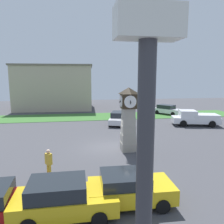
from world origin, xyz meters
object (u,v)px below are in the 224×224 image
bollard_near_tower (141,151)px  car_by_building (129,188)px  car_end_of_row (167,110)px  bollard_mid_row (140,160)px  pedestrian_by_cars (49,162)px  pickup_truck (195,118)px  car_silver_hatch (119,118)px  clock_tower (128,118)px  car_near_tower (63,198)px

bollard_near_tower → car_by_building: size_ratio=0.28×
car_by_building → car_end_of_row: (11.83, 23.36, 0.00)m
bollard_mid_row → pedestrian_by_cars: size_ratio=0.49×
pickup_truck → car_silver_hatch: bearing=165.9°
bollard_mid_row → pedestrian_by_cars: pedestrian_by_cars is taller
car_by_building → pedestrian_by_cars: 5.10m
car_silver_hatch → pedestrian_by_cars: (-6.78, -14.18, 0.23)m
bollard_mid_row → pickup_truck: (10.15, 11.03, 0.50)m
clock_tower → bollard_mid_row: clock_tower is taller
pickup_truck → car_near_tower: bearing=-133.6°
clock_tower → car_by_building: bearing=-102.8°
bollard_near_tower → car_silver_hatch: (0.61, 11.92, 0.22)m
bollard_mid_row → car_near_tower: 6.51m
clock_tower → car_near_tower: clock_tower is taller
car_by_building → pickup_truck: (11.89, 15.12, 0.16)m
clock_tower → bollard_mid_row: size_ratio=5.93×
bollard_mid_row → pickup_truck: bearing=47.4°
bollard_mid_row → car_end_of_row: (10.10, 19.28, 0.34)m
car_near_tower → bollard_mid_row: bearing=44.2°
pickup_truck → car_end_of_row: bearing=90.4°
car_near_tower → car_silver_hatch: 18.74m
bollard_near_tower → clock_tower: bearing=106.8°
pickup_truck → pedestrian_by_cars: bearing=-143.1°
bollard_mid_row → car_silver_hatch: 13.35m
clock_tower → bollard_near_tower: size_ratio=4.63×
car_end_of_row → car_silver_hatch: bearing=-146.4°
bollard_mid_row → car_near_tower: car_near_tower is taller
car_end_of_row → pedestrian_by_cars: bearing=-128.1°
clock_tower → bollard_near_tower: clock_tower is taller
car_near_tower → pedestrian_by_cars: pedestrian_by_cars is taller
clock_tower → car_by_building: size_ratio=1.29×
car_end_of_row → pedestrian_by_cars: size_ratio=2.70×
car_near_tower → pedestrian_by_cars: bearing=105.7°
car_end_of_row → bollard_near_tower: bearing=-118.3°
bollard_mid_row → car_near_tower: (-4.66, -4.53, 0.37)m
clock_tower → pickup_truck: size_ratio=0.86×
bollard_mid_row → car_by_building: bearing=-113.0°
bollard_near_tower → car_by_building: car_by_building is taller
bollard_near_tower → car_end_of_row: 20.32m
car_silver_hatch → pickup_truck: 9.34m
bollard_mid_row → car_silver_hatch: size_ratio=0.17×
bollard_mid_row → pickup_truck: size_ratio=0.15×
bollard_near_tower → car_near_tower: 7.83m
car_near_tower → car_end_of_row: car_near_tower is taller
car_by_building → car_near_tower: bearing=-171.4°
pedestrian_by_cars → car_silver_hatch: bearing=64.4°
car_silver_hatch → pedestrian_by_cars: 15.72m
clock_tower → bollard_mid_row: 3.89m
clock_tower → bollard_near_tower: 2.82m
bollard_near_tower → car_silver_hatch: bearing=87.1°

